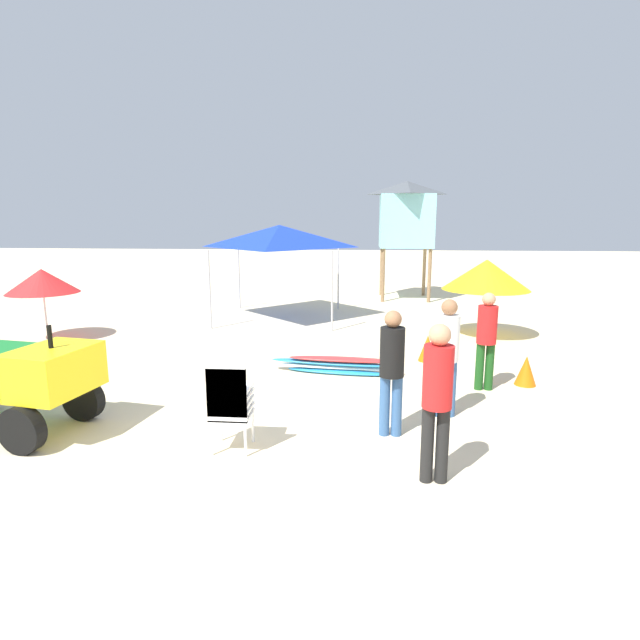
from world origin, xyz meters
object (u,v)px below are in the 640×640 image
(beach_umbrella_left, at_px, (486,275))
(traffic_cone_near, at_px, (428,348))
(surfboard_pile, at_px, (338,365))
(lifeguard_near_right, at_px, (487,335))
(lifeguard_near_left, at_px, (392,365))
(lifeguard_tower, at_px, (406,214))
(beach_umbrella_mid, at_px, (42,281))
(traffic_cone_far, at_px, (526,371))
(stacked_plastic_chairs, at_px, (229,398))
(lifeguard_near_center, at_px, (437,392))
(utility_cart, at_px, (4,374))
(lifeguard_far_right, at_px, (447,350))
(popup_canopy, at_px, (279,236))

(beach_umbrella_left, distance_m, traffic_cone_near, 3.07)
(surfboard_pile, relative_size, lifeguard_near_right, 1.53)
(surfboard_pile, xyz_separation_m, lifeguard_near_left, (0.83, -2.69, 0.81))
(beach_umbrella_left, bearing_deg, lifeguard_tower, 104.10)
(lifeguard_near_right, bearing_deg, beach_umbrella_mid, 163.58)
(lifeguard_near_right, distance_m, beach_umbrella_mid, 9.90)
(traffic_cone_far, bearing_deg, surfboard_pile, 173.11)
(stacked_plastic_chairs, relative_size, traffic_cone_far, 2.32)
(stacked_plastic_chairs, height_order, lifeguard_tower, lifeguard_tower)
(lifeguard_near_left, bearing_deg, lifeguard_near_center, -70.80)
(stacked_plastic_chairs, bearing_deg, lifeguard_near_left, 18.81)
(lifeguard_near_right, bearing_deg, lifeguard_near_left, -129.83)
(lifeguard_near_center, relative_size, lifeguard_near_right, 1.08)
(surfboard_pile, relative_size, lifeguard_near_left, 1.49)
(surfboard_pile, relative_size, lifeguard_tower, 0.62)
(traffic_cone_far, bearing_deg, utility_cart, -161.52)
(utility_cart, bearing_deg, lifeguard_far_right, 9.42)
(stacked_plastic_chairs, height_order, lifeguard_far_right, lifeguard_far_right)
(lifeguard_far_right, xyz_separation_m, beach_umbrella_mid, (-8.65, 4.04, 0.40))
(utility_cart, distance_m, stacked_plastic_chairs, 3.22)
(beach_umbrella_left, bearing_deg, utility_cart, -141.01)
(lifeguard_near_center, relative_size, traffic_cone_far, 3.42)
(stacked_plastic_chairs, distance_m, beach_umbrella_mid, 8.03)
(lifeguard_near_right, xyz_separation_m, beach_umbrella_mid, (-9.49, 2.80, 0.45))
(stacked_plastic_chairs, xyz_separation_m, beach_umbrella_left, (4.51, 6.66, 0.81))
(popup_canopy, bearing_deg, traffic_cone_near, -48.83)
(traffic_cone_far, bearing_deg, traffic_cone_near, 137.18)
(lifeguard_tower, relative_size, beach_umbrella_mid, 2.42)
(lifeguard_near_right, height_order, traffic_cone_far, lifeguard_near_right)
(stacked_plastic_chairs, bearing_deg, surfboard_pile, 71.13)
(stacked_plastic_chairs, relative_size, surfboard_pile, 0.48)
(utility_cart, xyz_separation_m, lifeguard_far_right, (6.00, 1.00, 0.21))
(lifeguard_near_left, distance_m, traffic_cone_near, 3.87)
(beach_umbrella_mid, bearing_deg, lifeguard_tower, 38.43)
(stacked_plastic_chairs, height_order, lifeguard_near_center, lifeguard_near_center)
(lifeguard_near_center, height_order, lifeguard_near_right, lifeguard_near_center)
(popup_canopy, relative_size, lifeguard_tower, 0.79)
(surfboard_pile, xyz_separation_m, lifeguard_near_center, (1.25, -3.88, 0.87))
(lifeguard_near_right, xyz_separation_m, lifeguard_tower, (-0.60, 9.85, 2.01))
(utility_cart, xyz_separation_m, beach_umbrella_left, (7.71, 6.24, 0.73))
(surfboard_pile, height_order, popup_canopy, popup_canopy)
(surfboard_pile, relative_size, beach_umbrella_mid, 1.50)
(lifeguard_near_right, bearing_deg, lifeguard_near_center, -111.37)
(lifeguard_near_left, height_order, traffic_cone_far, lifeguard_near_left)
(lifeguard_near_left, bearing_deg, surfboard_pile, 107.27)
(beach_umbrella_mid, bearing_deg, utility_cart, -62.28)
(popup_canopy, bearing_deg, lifeguard_near_left, -70.82)
(lifeguard_far_right, height_order, traffic_cone_far, lifeguard_far_right)
(utility_cart, height_order, beach_umbrella_left, beach_umbrella_left)
(surfboard_pile, height_order, lifeguard_far_right, lifeguard_far_right)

